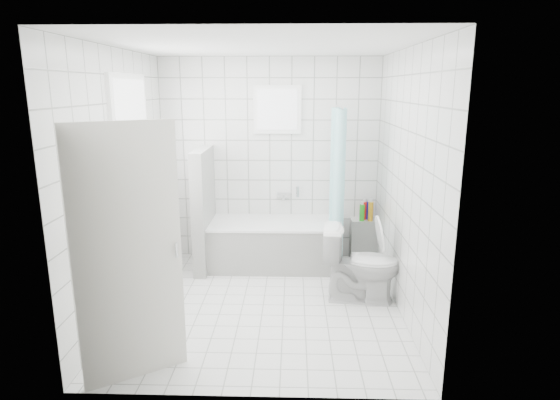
{
  "coord_description": "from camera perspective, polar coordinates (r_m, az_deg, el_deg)",
  "views": [
    {
      "loc": [
        0.31,
        -4.51,
        2.23
      ],
      "look_at": [
        0.17,
        0.35,
        1.05
      ],
      "focal_mm": 30.0,
      "sensor_mm": 36.0,
      "label": 1
    }
  ],
  "objects": [
    {
      "name": "window_left",
      "position": [
        5.13,
        -17.36,
        5.97
      ],
      "size": [
        0.01,
        0.9,
        1.4
      ],
      "primitive_type": "cube",
      "color": "white",
      "rests_on": "wall_left"
    },
    {
      "name": "ground",
      "position": [
        5.04,
        -2.05,
        -12.63
      ],
      "size": [
        3.0,
        3.0,
        0.0
      ],
      "primitive_type": "plane",
      "color": "white",
      "rests_on": "ground"
    },
    {
      "name": "partition_wall",
      "position": [
        5.88,
        -9.26,
        -1.12
      ],
      "size": [
        0.15,
        0.85,
        1.5
      ],
      "primitive_type": "cube",
      "color": "white",
      "rests_on": "ground"
    },
    {
      "name": "sill_bottles",
      "position": [
        5.13,
        -16.64,
        -0.51
      ],
      "size": [
        0.18,
        0.78,
        0.32
      ],
      "color": "white",
      "rests_on": "window_sill"
    },
    {
      "name": "shower_curtain",
      "position": [
        5.62,
        7.07,
        1.93
      ],
      "size": [
        0.14,
        0.48,
        1.78
      ],
      "primitive_type": null,
      "color": "#41C0C0",
      "rests_on": "curtain_rod"
    },
    {
      "name": "toilet",
      "position": [
        5.06,
        9.85,
        -7.67
      ],
      "size": [
        0.84,
        0.54,
        0.81
      ],
      "primitive_type": "imported",
      "rotation": [
        0.0,
        0.0,
        1.46
      ],
      "color": "white",
      "rests_on": "ground"
    },
    {
      "name": "wall_front",
      "position": [
        3.16,
        -4.0,
        -3.46
      ],
      "size": [
        2.8,
        0.02,
        2.6
      ],
      "primitive_type": "cube",
      "color": "white",
      "rests_on": "ground"
    },
    {
      "name": "window_back",
      "position": [
        5.97,
        -0.33,
        10.95
      ],
      "size": [
        0.5,
        0.01,
        0.5
      ],
      "primitive_type": "cube",
      "color": "white",
      "rests_on": "wall_back"
    },
    {
      "name": "wall_back",
      "position": [
        6.09,
        -1.25,
        4.85
      ],
      "size": [
        2.8,
        0.02,
        2.6
      ],
      "primitive_type": "cube",
      "color": "white",
      "rests_on": "ground"
    },
    {
      "name": "ceiling",
      "position": [
        4.53,
        -2.35,
        18.32
      ],
      "size": [
        3.0,
        3.0,
        0.0
      ],
      "primitive_type": "plane",
      "rotation": [
        3.14,
        0.0,
        0.0
      ],
      "color": "white",
      "rests_on": "ground"
    },
    {
      "name": "curtain_rod",
      "position": [
        5.64,
        7.22,
        11.2
      ],
      "size": [
        0.02,
        0.8,
        0.02
      ],
      "primitive_type": "cylinder",
      "rotation": [
        1.57,
        0.0,
        0.0
      ],
      "color": "silver",
      "rests_on": "wall_back"
    },
    {
      "name": "tiled_ledge",
      "position": [
        6.28,
        10.4,
        -4.74
      ],
      "size": [
        0.4,
        0.24,
        0.55
      ],
      "primitive_type": "cube",
      "color": "white",
      "rests_on": "ground"
    },
    {
      "name": "tub_faucet",
      "position": [
        6.13,
        0.45,
        0.62
      ],
      "size": [
        0.18,
        0.06,
        0.06
      ],
      "primitive_type": "cube",
      "color": "silver",
      "rests_on": "wall_back"
    },
    {
      "name": "ledge_bottles",
      "position": [
        6.13,
        10.49,
        -1.36
      ],
      "size": [
        0.17,
        0.15,
        0.25
      ],
      "color": "#171DBE",
      "rests_on": "tiled_ledge"
    },
    {
      "name": "bathtub",
      "position": [
        5.96,
        -0.6,
        -5.35
      ],
      "size": [
        1.64,
        0.77,
        0.58
      ],
      "color": "white",
      "rests_on": "ground"
    },
    {
      "name": "wall_right",
      "position": [
        4.73,
        15.0,
        1.84
      ],
      "size": [
        0.02,
        3.0,
        2.6
      ],
      "primitive_type": "cube",
      "color": "white",
      "rests_on": "ground"
    },
    {
      "name": "window_sill",
      "position": [
        5.25,
        -16.33,
        -2.03
      ],
      "size": [
        0.18,
        1.02,
        0.08
      ],
      "primitive_type": "cube",
      "color": "white",
      "rests_on": "wall_left"
    },
    {
      "name": "door",
      "position": [
        3.68,
        -17.96,
        -6.56
      ],
      "size": [
        0.69,
        0.47,
        2.0
      ],
      "primitive_type": "cube",
      "rotation": [
        0.0,
        0.0,
        -1.0
      ],
      "color": "silver",
      "rests_on": "ground"
    },
    {
      "name": "wall_left",
      "position": [
        4.91,
        -18.73,
        2.0
      ],
      "size": [
        0.02,
        3.0,
        2.6
      ],
      "primitive_type": "cube",
      "color": "white",
      "rests_on": "ground"
    }
  ]
}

